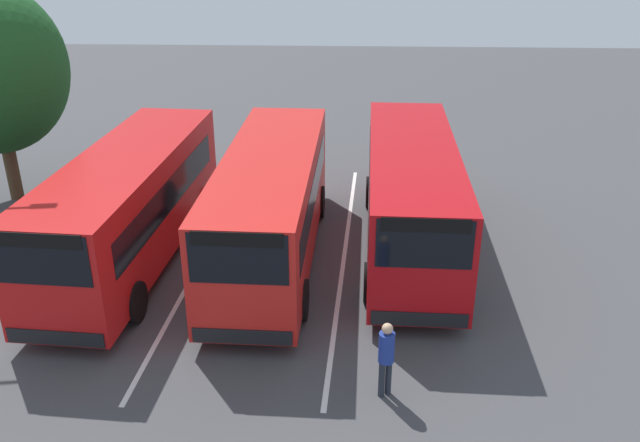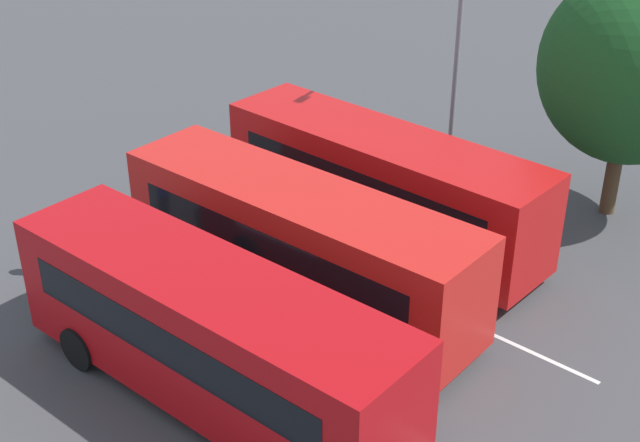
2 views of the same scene
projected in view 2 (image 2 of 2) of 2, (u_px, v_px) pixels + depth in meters
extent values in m
plane|color=#424244|center=(309.00, 307.00, 21.52)|extent=(67.54, 67.54, 0.00)
cube|color=red|center=(383.00, 183.00, 23.65)|extent=(9.65, 3.02, 2.76)
cube|color=black|center=(260.00, 113.00, 26.05)|extent=(0.26, 2.11, 1.16)
cube|color=black|center=(356.00, 186.00, 22.73)|extent=(7.98, 0.61, 0.88)
cube|color=black|center=(410.00, 158.00, 24.25)|extent=(7.98, 0.61, 0.88)
cube|color=black|center=(259.00, 99.00, 25.84)|extent=(0.23, 1.92, 0.32)
cube|color=black|center=(262.00, 171.00, 26.99)|extent=(0.25, 2.21, 0.36)
cylinder|color=black|center=(275.00, 202.00, 25.29)|extent=(1.04, 0.35, 1.02)
cylinder|color=black|center=(327.00, 177.00, 26.77)|extent=(1.04, 0.35, 1.02)
cylinder|color=black|center=(449.00, 278.00, 21.73)|extent=(1.04, 0.35, 1.02)
cylinder|color=black|center=(498.00, 244.00, 23.21)|extent=(1.04, 0.35, 1.02)
cube|color=red|center=(299.00, 242.00, 20.87)|extent=(9.57, 2.66, 2.76)
cube|color=black|center=(165.00, 160.00, 23.16)|extent=(0.18, 2.11, 1.16)
cube|color=black|center=(266.00, 249.00, 19.93)|extent=(7.99, 0.31, 0.88)
cube|color=black|center=(330.00, 212.00, 21.50)|extent=(7.99, 0.31, 0.88)
cube|color=black|center=(163.00, 145.00, 22.95)|extent=(0.15, 1.92, 0.32)
cube|color=black|center=(170.00, 223.00, 24.09)|extent=(0.16, 2.21, 0.36)
cylinder|color=black|center=(181.00, 262.00, 22.41)|extent=(1.03, 0.31, 1.02)
cylinder|color=black|center=(243.00, 229.00, 23.94)|extent=(1.03, 0.31, 1.02)
cylinder|color=black|center=(371.00, 356.00, 19.00)|extent=(1.03, 0.31, 1.02)
cylinder|color=black|center=(429.00, 310.00, 20.53)|extent=(1.03, 0.31, 1.02)
cube|color=#B70C11|center=(209.00, 332.00, 17.72)|extent=(9.58, 2.68, 2.76)
cube|color=black|center=(64.00, 227.00, 20.00)|extent=(0.18, 2.11, 1.16)
cube|color=black|center=(164.00, 346.00, 16.77)|extent=(7.99, 0.32, 0.88)
cube|color=black|center=(248.00, 294.00, 18.34)|extent=(7.99, 0.32, 0.88)
cube|color=black|center=(61.00, 209.00, 19.79)|extent=(0.16, 1.92, 0.32)
cube|color=black|center=(75.00, 296.00, 20.94)|extent=(0.17, 2.21, 0.36)
cylinder|color=black|center=(79.00, 348.00, 19.25)|extent=(1.03, 0.31, 1.02)
cylinder|color=black|center=(158.00, 303.00, 20.78)|extent=(1.03, 0.31, 1.02)
cylinder|color=black|center=(360.00, 414.00, 17.36)|extent=(1.03, 0.31, 1.02)
cylinder|color=#232833|center=(56.00, 258.00, 22.75)|extent=(0.13, 0.13, 0.83)
cylinder|color=#232833|center=(53.00, 262.00, 22.61)|extent=(0.13, 0.13, 0.83)
cylinder|color=navy|center=(50.00, 235.00, 22.32)|extent=(0.43, 0.43, 0.66)
sphere|color=tan|center=(48.00, 220.00, 22.10)|extent=(0.22, 0.22, 0.22)
cylinder|color=gray|center=(458.00, 47.00, 26.39)|extent=(0.16, 0.16, 8.23)
cylinder|color=#4C3823|center=(613.00, 173.00, 25.27)|extent=(0.44, 0.44, 2.52)
ellipsoid|color=#194C1E|center=(632.00, 67.00, 23.72)|extent=(5.17, 4.65, 5.43)
cube|color=silver|center=(357.00, 273.00, 22.91)|extent=(13.59, 0.83, 0.01)
cube|color=silver|center=(254.00, 346.00, 20.13)|extent=(13.59, 0.83, 0.01)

